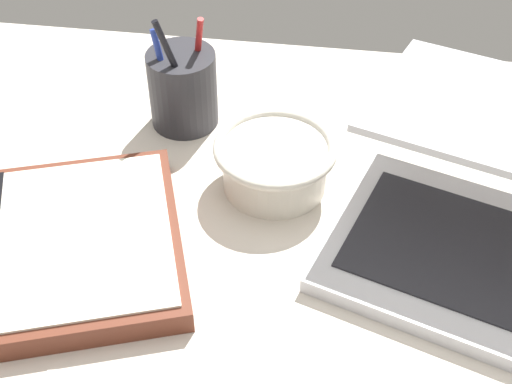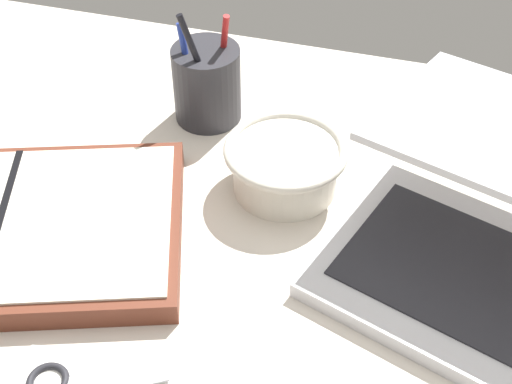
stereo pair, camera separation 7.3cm
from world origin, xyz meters
The scene contains 4 objects.
desk_top centered at (0.00, 0.00, 1.00)cm, with size 140.00×100.00×2.00cm, color beige.
bowl centered at (2.69, 18.92, 5.40)cm, with size 14.13×14.13×6.14cm.
pen_cup centered at (-10.35, 29.53, 7.06)cm, with size 8.61×8.61×15.97cm.
planner centered at (-24.22, 2.33, 3.49)cm, with size 44.01×35.89×3.18cm.
Camera 2 is at (16.57, -41.11, 58.53)cm, focal length 50.00 mm.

